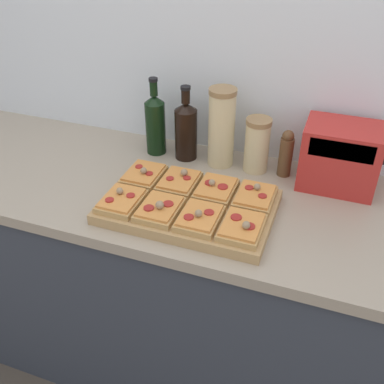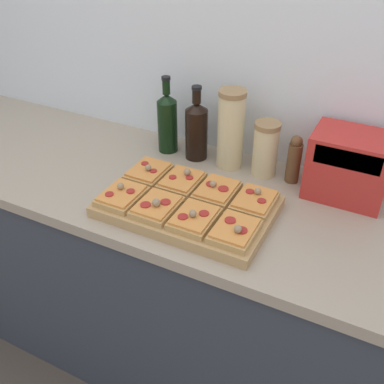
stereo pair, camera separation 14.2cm
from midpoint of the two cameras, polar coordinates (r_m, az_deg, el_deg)
The scene contains 17 objects.
wall_back at distance 1.66m, azimuth 3.72°, elevation 15.81°, with size 6.00×0.06×2.50m.
kitchen_counter at distance 1.80m, azimuth -0.56°, elevation -12.44°, with size 2.63×0.67×0.92m.
cutting_board at distance 1.42m, azimuth -3.28°, elevation -1.98°, with size 0.53×0.34×0.03m, color tan.
pizza_slice_back_left at distance 1.54m, azimuth -8.80°, elevation 2.10°, with size 0.12×0.15×0.05m.
pizza_slice_back_midleft at distance 1.49m, azimuth -4.39°, elevation 1.24°, with size 0.12×0.15×0.05m.
pizza_slice_back_midright at distance 1.44m, azimuth 0.26°, elevation 0.29°, with size 0.12×0.15×0.05m.
pizza_slice_back_right at distance 1.41m, azimuth 5.18°, elevation -0.69°, with size 0.12×0.15×0.05m.
pizza_slice_front_left at distance 1.42m, azimuth -11.77°, elevation -1.16°, with size 0.12×0.15×0.05m.
pizza_slice_front_midleft at distance 1.37m, azimuth -7.12°, elevation -2.24°, with size 0.12×0.15×0.05m.
pizza_slice_front_midright at distance 1.32m, azimuth -2.10°, elevation -3.39°, with size 0.12×0.15×0.05m.
pizza_slice_front_right at distance 1.29m, azimuth 3.25°, elevation -4.58°, with size 0.12×0.15×0.05m.
olive_oil_bottle at distance 1.71m, azimuth -7.08°, elevation 8.62°, with size 0.08×0.08×0.30m.
wine_bottle at distance 1.67m, azimuth -3.24°, elevation 7.87°, with size 0.08×0.08×0.28m.
grain_jar_tall at distance 1.61m, azimuth 1.23°, elevation 8.11°, with size 0.10×0.10×0.29m.
grain_jar_short at distance 1.60m, azimuth 5.74°, elevation 5.90°, with size 0.09×0.09×0.20m.
pepper_mill at distance 1.59m, azimuth 9.35°, elevation 4.76°, with size 0.05×0.05×0.17m.
toaster_oven at distance 1.56m, azimuth 15.83°, elevation 4.29°, with size 0.27×0.18×0.22m.
Camera 1 is at (0.37, -0.87, 1.77)m, focal length 42.00 mm.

